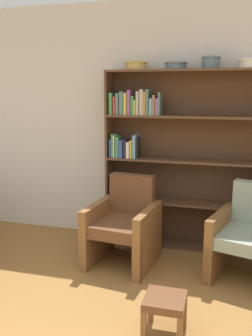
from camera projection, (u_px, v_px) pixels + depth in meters
wall_back at (150, 125)px, 4.36m from camera, size 12.00×0.06×2.75m
bookshelf at (176, 161)px, 4.19m from camera, size 1.92×0.30×1.99m
bowl_stoneware at (136, 65)px, 4.08m from camera, size 0.26×0.26×0.09m
bowl_slate at (176, 65)px, 3.97m from camera, size 0.25×0.25×0.08m
bowl_copper at (211, 62)px, 3.87m from camera, size 0.21×0.21×0.13m
bowl_sage at (251, 63)px, 3.77m from camera, size 0.26×0.26×0.10m
armchair_leather at (124, 225)px, 3.87m from camera, size 0.72×0.75×0.89m
armchair_cushioned at (250, 238)px, 3.54m from camera, size 0.81×0.83×0.89m
footstool at (165, 305)px, 2.72m from camera, size 0.30×0.30×0.30m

